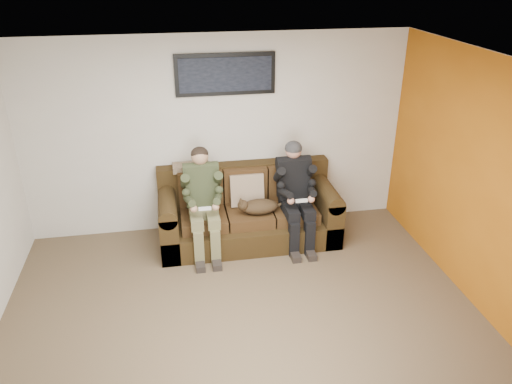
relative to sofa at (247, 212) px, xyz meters
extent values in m
plane|color=brown|center=(-0.32, -1.83, -0.35)|extent=(5.00, 5.00, 0.00)
plane|color=silver|center=(-0.32, -1.83, 2.25)|extent=(5.00, 5.00, 0.00)
plane|color=beige|center=(-0.32, 0.42, 0.95)|extent=(5.00, 0.00, 5.00)
plane|color=beige|center=(2.18, -1.83, 0.95)|extent=(0.00, 4.50, 4.50)
plane|color=#AA5B11|center=(2.17, -1.83, 0.95)|extent=(0.00, 4.50, 4.50)
cube|color=#31220E|center=(0.00, -0.08, -0.20)|extent=(2.29, 0.99, 0.31)
cube|color=#31220E|center=(0.00, 0.31, 0.27)|extent=(2.29, 0.21, 0.62)
cube|color=#31220E|center=(-1.03, -0.08, -0.04)|extent=(0.23, 0.99, 0.62)
cube|color=#31220E|center=(1.03, -0.08, -0.04)|extent=(0.23, 0.99, 0.62)
cylinder|color=#31220E|center=(-1.03, -0.08, 0.27)|extent=(0.23, 0.99, 0.23)
cylinder|color=#31220E|center=(1.03, -0.08, 0.27)|extent=(0.23, 0.99, 0.23)
cube|color=#402913|center=(-0.59, -0.13, 0.03)|extent=(0.57, 0.62, 0.15)
cube|color=#402913|center=(-0.59, 0.16, 0.33)|extent=(0.57, 0.15, 0.46)
cube|color=#402913|center=(0.00, -0.13, 0.03)|extent=(0.57, 0.62, 0.15)
cube|color=#402913|center=(0.00, 0.16, 0.33)|extent=(0.57, 0.15, 0.46)
cube|color=#402913|center=(0.59, -0.13, 0.03)|extent=(0.57, 0.62, 0.15)
cube|color=#402913|center=(0.59, 0.16, 0.33)|extent=(0.57, 0.15, 0.46)
cube|color=#927860|center=(0.00, 0.04, 0.31)|extent=(0.44, 0.21, 0.43)
cube|color=gray|center=(-0.69, 0.29, 0.58)|extent=(0.47, 0.23, 0.08)
cube|color=#6D6944|center=(-0.59, -0.17, 0.17)|extent=(0.36, 0.30, 0.14)
cube|color=#313821|center=(-0.59, -0.07, 0.47)|extent=(0.40, 0.30, 0.53)
cylinder|color=#313821|center=(-0.59, -0.05, 0.68)|extent=(0.44, 0.18, 0.18)
sphere|color=#A77D5F|center=(-0.59, -0.03, 0.84)|extent=(0.21, 0.21, 0.21)
cube|color=#6D6944|center=(-0.69, -0.37, 0.16)|extent=(0.15, 0.42, 0.13)
cube|color=#6D6944|center=(-0.49, -0.37, 0.16)|extent=(0.15, 0.42, 0.13)
cube|color=#6D6944|center=(-0.69, -0.57, -0.12)|extent=(0.12, 0.13, 0.46)
cube|color=#6D6944|center=(-0.49, -0.57, -0.12)|extent=(0.12, 0.13, 0.46)
cube|color=black|center=(-0.69, -0.65, -0.31)|extent=(0.11, 0.26, 0.08)
cube|color=black|center=(-0.49, -0.65, -0.31)|extent=(0.11, 0.26, 0.08)
cylinder|color=#313821|center=(-0.79, -0.14, 0.57)|extent=(0.11, 0.30, 0.28)
cylinder|color=#313821|center=(-0.39, -0.14, 0.57)|extent=(0.11, 0.30, 0.28)
cylinder|color=#313821|center=(-0.76, -0.36, 0.41)|extent=(0.14, 0.32, 0.15)
cylinder|color=#313821|center=(-0.42, -0.36, 0.41)|extent=(0.14, 0.32, 0.15)
sphere|color=#A77D5F|center=(-0.72, -0.48, 0.36)|extent=(0.09, 0.09, 0.09)
sphere|color=#A77D5F|center=(-0.46, -0.48, 0.36)|extent=(0.09, 0.09, 0.09)
cube|color=white|center=(-0.59, -0.50, 0.36)|extent=(0.15, 0.04, 0.03)
ellipsoid|color=black|center=(-0.59, -0.01, 0.87)|extent=(0.22, 0.22, 0.17)
cube|color=black|center=(0.59, -0.17, 0.17)|extent=(0.36, 0.30, 0.14)
cube|color=black|center=(0.59, -0.07, 0.47)|extent=(0.40, 0.30, 0.53)
cylinder|color=black|center=(0.59, -0.05, 0.68)|extent=(0.44, 0.18, 0.18)
sphere|color=tan|center=(0.59, -0.03, 0.84)|extent=(0.21, 0.21, 0.21)
cube|color=black|center=(0.49, -0.37, 0.16)|extent=(0.15, 0.42, 0.13)
cube|color=black|center=(0.69, -0.37, 0.16)|extent=(0.15, 0.42, 0.13)
cube|color=black|center=(0.49, -0.57, -0.12)|extent=(0.12, 0.13, 0.46)
cube|color=black|center=(0.69, -0.57, -0.12)|extent=(0.12, 0.13, 0.46)
cube|color=black|center=(0.49, -0.65, -0.31)|extent=(0.11, 0.26, 0.08)
cube|color=black|center=(0.69, -0.65, -0.31)|extent=(0.11, 0.26, 0.08)
cylinder|color=black|center=(0.39, -0.14, 0.57)|extent=(0.11, 0.30, 0.28)
cylinder|color=black|center=(0.79, -0.14, 0.57)|extent=(0.11, 0.30, 0.28)
cylinder|color=black|center=(0.42, -0.36, 0.41)|extent=(0.14, 0.32, 0.15)
cylinder|color=black|center=(0.76, -0.36, 0.41)|extent=(0.14, 0.32, 0.15)
sphere|color=tan|center=(0.46, -0.48, 0.36)|extent=(0.09, 0.09, 0.09)
sphere|color=tan|center=(0.72, -0.48, 0.36)|extent=(0.09, 0.09, 0.09)
cube|color=white|center=(0.59, -0.50, 0.36)|extent=(0.15, 0.04, 0.03)
ellipsoid|color=black|center=(0.59, -0.03, 0.87)|extent=(0.22, 0.22, 0.19)
ellipsoid|color=#45301B|center=(0.12, -0.24, 0.20)|extent=(0.47, 0.26, 0.19)
sphere|color=#45301B|center=(-0.10, -0.27, 0.25)|extent=(0.14, 0.14, 0.14)
cone|color=#45301B|center=(-0.12, -0.31, 0.32)|extent=(0.04, 0.04, 0.04)
cone|color=#45301B|center=(-0.12, -0.24, 0.32)|extent=(0.04, 0.04, 0.04)
cylinder|color=#45301B|center=(0.36, -0.19, 0.16)|extent=(0.26, 0.13, 0.08)
cube|color=black|center=(-0.20, 0.39, 1.75)|extent=(1.25, 0.04, 0.52)
cube|color=black|center=(-0.20, 0.36, 1.75)|extent=(1.15, 0.01, 0.42)
camera|label=1|loc=(-0.93, -5.76, 3.08)|focal=35.00mm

